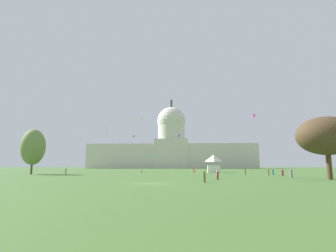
{
  "coord_description": "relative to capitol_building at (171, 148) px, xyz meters",
  "views": [
    {
      "loc": [
        4.37,
        -35.66,
        2.32
      ],
      "look_at": [
        -3.64,
        107.11,
        23.63
      ],
      "focal_mm": 28.57,
      "sensor_mm": 36.0,
      "label": 1
    }
  ],
  "objects": [
    {
      "name": "kite_white_mid",
      "position": [
        -27.06,
        -42.18,
        4.09
      ],
      "size": [
        1.06,
        0.95,
        0.27
      ],
      "rotation": [
        0.0,
        0.0,
        3.08
      ],
      "color": "white"
    },
    {
      "name": "person_maroon_back_left",
      "position": [
        15.88,
        -187.54,
        -16.89
      ],
      "size": [
        0.48,
        0.48,
        1.47
      ],
      "rotation": [
        0.0,
        0.0,
        5.59
      ],
      "color": "maroon",
      "rests_on": "ground_plane"
    },
    {
      "name": "person_olive_front_right",
      "position": [
        26.49,
        -160.84,
        -16.77
      ],
      "size": [
        0.55,
        0.55,
        1.75
      ],
      "rotation": [
        0.0,
        0.0,
        4.3
      ],
      "color": "olive",
      "rests_on": "ground_plane"
    },
    {
      "name": "person_red_edge_east",
      "position": [
        13.85,
        -139.94,
        -16.78
      ],
      "size": [
        0.53,
        0.53,
        1.72
      ],
      "rotation": [
        0.0,
        0.0,
        1.09
      ],
      "color": "red",
      "rests_on": "ground_plane"
    },
    {
      "name": "kite_red_low",
      "position": [
        -16.23,
        -92.11,
        0.41
      ],
      "size": [
        0.55,
        0.92,
        1.08
      ],
      "rotation": [
        0.0,
        0.0,
        3.51
      ],
      "color": "red"
    },
    {
      "name": "capitol_building",
      "position": [
        0.0,
        0.0,
        0.0
      ],
      "size": [
        144.84,
        25.08,
        60.76
      ],
      "color": "beige",
      "rests_on": "ground_plane"
    },
    {
      "name": "person_maroon_front_left",
      "position": [
        32.87,
        -170.01,
        -16.87
      ],
      "size": [
        0.59,
        0.59,
        1.56
      ],
      "rotation": [
        0.0,
        0.0,
        5.17
      ],
      "color": "maroon",
      "rests_on": "ground_plane"
    },
    {
      "name": "person_olive_aisle_center",
      "position": [
        13.04,
        -195.3,
        -16.8
      ],
      "size": [
        0.54,
        0.54,
        1.67
      ],
      "rotation": [
        0.0,
        0.0,
        5.5
      ],
      "color": "olive",
      "rests_on": "ground_plane"
    },
    {
      "name": "person_tan_near_tree_west",
      "position": [
        -4.17,
        -141.75,
        -16.84
      ],
      "size": [
        0.55,
        0.55,
        1.61
      ],
      "rotation": [
        0.0,
        0.0,
        5.05
      ],
      "color": "tan",
      "rests_on": "ground_plane"
    },
    {
      "name": "person_teal_lawn_far_right",
      "position": [
        33.23,
        -162.21,
        -16.84
      ],
      "size": [
        0.45,
        0.45,
        1.61
      ],
      "rotation": [
        0.0,
        0.0,
        6.25
      ],
      "color": "#1E757A",
      "rests_on": "ground_plane"
    },
    {
      "name": "kite_magenta_mid",
      "position": [
        38.04,
        -129.13,
        4.18
      ],
      "size": [
        0.8,
        1.1,
        2.57
      ],
      "rotation": [
        0.0,
        0.0,
        4.65
      ],
      "color": "#D1339E"
    },
    {
      "name": "tree_east_mid",
      "position": [
        35.05,
        -185.89,
        -10.12
      ],
      "size": [
        12.57,
        11.27,
        10.83
      ],
      "color": "#4C3823",
      "rests_on": "ground_plane"
    },
    {
      "name": "person_olive_near_tent",
      "position": [
        30.98,
        -165.85,
        -16.82
      ],
      "size": [
        0.52,
        0.52,
        1.62
      ],
      "rotation": [
        0.0,
        0.0,
        0.94
      ],
      "color": "olive",
      "rests_on": "ground_plane"
    },
    {
      "name": "kite_cyan_low",
      "position": [
        -13.13,
        -29.88,
        -8.31
      ],
      "size": [
        1.25,
        1.26,
        3.87
      ],
      "rotation": [
        0.0,
        0.0,
        3.81
      ],
      "color": "#33BCDB"
    },
    {
      "name": "event_tent",
      "position": [
        20.4,
        -141.79,
        -14.49
      ],
      "size": [
        4.5,
        4.6,
        6.01
      ],
      "rotation": [
        0.0,
        0.0,
        -0.04
      ],
      "color": "white",
      "rests_on": "ground_plane"
    },
    {
      "name": "kite_violet_low",
      "position": [
        8.77,
        -148.78,
        -5.74
      ],
      "size": [
        0.77,
        0.74,
        0.73
      ],
      "rotation": [
        0.0,
        0.0,
        1.81
      ],
      "color": "purple"
    },
    {
      "name": "kite_pink_mid",
      "position": [
        -32.57,
        -74.34,
        1.44
      ],
      "size": [
        1.29,
        1.72,
        0.22
      ],
      "rotation": [
        0.0,
        0.0,
        5.07
      ],
      "color": "pink"
    },
    {
      "name": "person_tan_edge_west",
      "position": [
        17.81,
        -171.6,
        -16.81
      ],
      "size": [
        0.43,
        0.43,
        1.67
      ],
      "rotation": [
        0.0,
        0.0,
        0.01
      ],
      "color": "tan",
      "rests_on": "ground_plane"
    },
    {
      "name": "ground_plane",
      "position": [
        5.73,
        -197.83,
        -17.57
      ],
      "size": [
        800.0,
        800.0,
        0.0
      ],
      "primitive_type": "plane",
      "color": "#42662D"
    },
    {
      "name": "kite_blue_mid",
      "position": [
        -33.86,
        -82.84,
        5.83
      ],
      "size": [
        1.55,
        0.76,
        3.48
      ],
      "rotation": [
        0.0,
        0.0,
        3.01
      ],
      "color": "blue"
    },
    {
      "name": "kite_gold_mid",
      "position": [
        -17.83,
        -57.99,
        15.95
      ],
      "size": [
        1.22,
        1.24,
        2.3
      ],
      "rotation": [
        0.0,
        0.0,
        3.73
      ],
      "color": "gold"
    },
    {
      "name": "person_tan_back_center",
      "position": [
        -19.58,
        -166.55,
        -16.73
      ],
      "size": [
        0.45,
        0.45,
        1.77
      ],
      "rotation": [
        0.0,
        0.0,
        2.18
      ],
      "color": "tan",
      "rests_on": "ground_plane"
    },
    {
      "name": "kite_lime_low",
      "position": [
        37.68,
        -62.16,
        -2.67
      ],
      "size": [
        0.58,
        1.51,
        0.22
      ],
      "rotation": [
        0.0,
        0.0,
        1.57
      ],
      "color": "#8CD133"
    },
    {
      "name": "tree_west_near",
      "position": [
        -30.86,
        -162.63,
        -10.16
      ],
      "size": [
        7.61,
        7.78,
        12.31
      ],
      "color": "brown",
      "rests_on": "ground_plane"
    },
    {
      "name": "person_grey_back_right",
      "position": [
        31.24,
        -179.12,
        -16.79
      ],
      "size": [
        0.5,
        0.5,
        1.73
      ],
      "rotation": [
        0.0,
        0.0,
        3.19
      ],
      "color": "gray",
      "rests_on": "ground_plane"
    }
  ]
}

